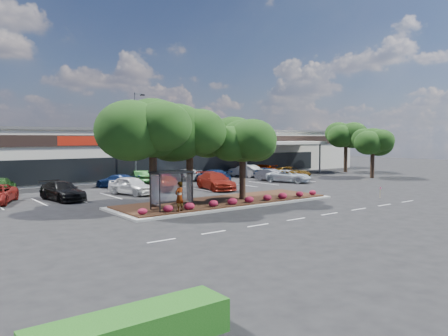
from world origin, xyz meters
TOP-DOWN VIEW (x-y plane):
  - ground at (0.00, 0.00)m, footprint 160.00×160.00m
  - retail_store at (0.06, 33.91)m, footprint 80.40×25.20m
  - landscape_island at (-2.00, 4.00)m, footprint 18.00×6.00m
  - lane_markings at (-0.14, 10.42)m, footprint 33.12×20.06m
  - shrub_row at (-2.00, 1.90)m, footprint 17.00×0.80m
  - bus_shelter at (-7.50, 2.95)m, footprint 2.75×1.55m
  - island_tree_west at (-8.00, 4.50)m, footprint 7.20×7.20m
  - island_tree_mid at (-4.50, 5.20)m, footprint 6.60×6.60m
  - island_tree_east at (-0.50, 3.70)m, footprint 5.80×5.80m
  - hedge_south_west at (-18.00, -13.50)m, footprint 5.00×1.30m
  - tree_east_near at (26.00, 10.00)m, footprint 5.60×5.60m
  - tree_east_far at (31.00, 18.00)m, footprint 6.40×6.40m
  - conifer_north_east at (34.00, 44.00)m, footprint 3.96×3.96m
  - person_waiting at (-7.53, 1.70)m, footprint 0.83×0.67m
  - light_pole at (-0.64, 22.61)m, footprint 1.42×0.69m
  - survey_stake at (10.55, -1.40)m, footprint 0.08×0.14m
  - car_1 at (-11.69, 13.37)m, footprint 2.92×5.55m
  - car_2 at (-5.62, 13.24)m, footprint 3.18×5.20m
  - car_3 at (-1.70, 13.56)m, footprint 2.92×4.76m
  - car_5 at (2.70, 11.80)m, footprint 3.43×6.11m
  - car_6 at (13.01, 14.67)m, footprint 2.20×4.44m
  - car_7 at (13.56, 12.49)m, footprint 4.20×5.64m
  - car_8 at (17.42, 15.97)m, footprint 4.08×5.68m
  - car_10 at (-4.63, 18.84)m, footprint 3.64×5.26m
  - car_11 at (-0.89, 21.23)m, footprint 2.93×4.81m
  - car_12 at (0.53, 19.15)m, footprint 2.40×4.33m
  - car_13 at (6.34, 17.50)m, footprint 2.18×5.25m
  - car_14 at (5.27, 21.62)m, footprint 1.96×4.83m
  - car_15 at (14.65, 18.09)m, footprint 2.39×4.86m
  - car_16 at (14.13, 21.05)m, footprint 2.37×5.02m
  - car_17 at (17.66, 22.32)m, footprint 3.32×5.32m

SIDE VIEW (x-z plane):
  - ground at x=0.00m, z-range 0.00..0.00m
  - lane_markings at x=-0.14m, z-range 0.00..0.01m
  - landscape_island at x=-2.00m, z-range -0.01..0.25m
  - hedge_south_west at x=-18.00m, z-range 0.00..0.90m
  - shrub_row at x=-2.00m, z-range 0.26..0.76m
  - survey_stake at x=10.55m, z-range 0.14..1.05m
  - car_15 at x=14.65m, z-range 0.00..1.33m
  - car_12 at x=0.53m, z-range 0.00..1.39m
  - car_6 at x=13.01m, z-range 0.00..1.40m
  - car_14 at x=5.27m, z-range 0.00..1.40m
  - car_10 at x=-4.63m, z-range 0.00..1.41m
  - car_7 at x=13.56m, z-range 0.00..1.42m
  - car_8 at x=17.42m, z-range 0.00..1.44m
  - car_17 at x=17.66m, z-range 0.00..1.44m
  - car_11 at x=-0.89m, z-range 0.00..1.50m
  - car_3 at x=-1.70m, z-range 0.00..1.51m
  - car_13 at x=6.34m, z-range 0.00..1.52m
  - car_1 at x=-11.69m, z-range 0.00..1.53m
  - car_16 at x=14.13m, z-range 0.00..1.59m
  - car_2 at x=-5.62m, z-range 0.00..1.65m
  - car_5 at x=2.70m, z-range 0.00..1.67m
  - person_waiting at x=-7.53m, z-range 0.26..2.23m
  - bus_shelter at x=-7.50m, z-range 1.01..3.60m
  - retail_store at x=0.06m, z-range 0.03..6.28m
  - tree_east_near at x=26.00m, z-range 0.00..6.51m
  - island_tree_east at x=-0.50m, z-range 0.26..6.76m
  - tree_east_far at x=31.00m, z-range 0.00..7.62m
  - island_tree_mid at x=-4.50m, z-range 0.26..7.58m
  - island_tree_west at x=-8.00m, z-range 0.26..8.15m
  - conifer_north_east at x=34.00m, z-range 0.00..9.00m
  - light_pole at x=-0.64m, z-range -0.57..9.63m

